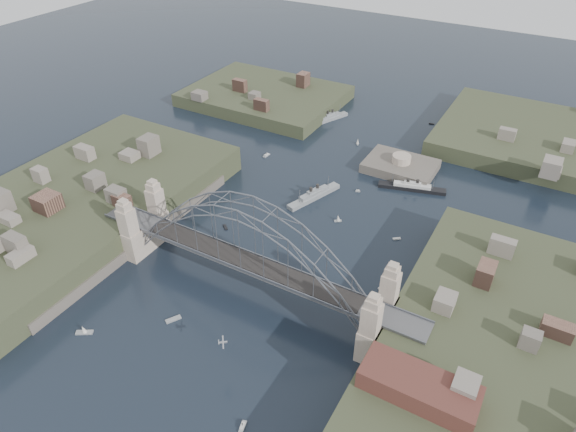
{
  "coord_description": "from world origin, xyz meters",
  "views": [
    {
      "loc": [
        50.82,
        -70.76,
        84.07
      ],
      "look_at": [
        0.0,
        18.0,
        10.0
      ],
      "focal_mm": 31.58,
      "sensor_mm": 36.0,
      "label": 1
    }
  ],
  "objects_px": {
    "fort_island": "(400,171)",
    "wharf_shed": "(419,387)",
    "bridge": "(248,249)",
    "ocean_liner": "(412,187)",
    "naval_cruiser_near": "(314,196)",
    "naval_cruiser_far": "(330,118)"
  },
  "relations": [
    {
      "from": "naval_cruiser_near",
      "to": "naval_cruiser_far",
      "type": "height_order",
      "value": "naval_cruiser_near"
    },
    {
      "from": "fort_island",
      "to": "naval_cruiser_near",
      "type": "relative_size",
      "value": 1.16
    },
    {
      "from": "naval_cruiser_far",
      "to": "ocean_liner",
      "type": "distance_m",
      "value": 53.59
    },
    {
      "from": "wharf_shed",
      "to": "ocean_liner",
      "type": "xyz_separation_m",
      "value": [
        -24.94,
        74.74,
        -9.23
      ]
    },
    {
      "from": "fort_island",
      "to": "ocean_liner",
      "type": "distance_m",
      "value": 11.69
    },
    {
      "from": "fort_island",
      "to": "wharf_shed",
      "type": "height_order",
      "value": "wharf_shed"
    },
    {
      "from": "bridge",
      "to": "wharf_shed",
      "type": "bearing_deg",
      "value": -17.65
    },
    {
      "from": "bridge",
      "to": "naval_cruiser_far",
      "type": "xyz_separation_m",
      "value": [
        -24.15,
        92.44,
        -11.46
      ]
    },
    {
      "from": "wharf_shed",
      "to": "naval_cruiser_far",
      "type": "bearing_deg",
      "value": 122.63
    },
    {
      "from": "naval_cruiser_near",
      "to": "ocean_liner",
      "type": "xyz_separation_m",
      "value": [
        23.72,
        19.05,
        -0.13
      ]
    },
    {
      "from": "fort_island",
      "to": "naval_cruiser_far",
      "type": "height_order",
      "value": "fort_island"
    },
    {
      "from": "bridge",
      "to": "fort_island",
      "type": "relative_size",
      "value": 3.82
    },
    {
      "from": "naval_cruiser_far",
      "to": "naval_cruiser_near",
      "type": "bearing_deg",
      "value": -68.99
    },
    {
      "from": "fort_island",
      "to": "wharf_shed",
      "type": "bearing_deg",
      "value": -69.15
    },
    {
      "from": "bridge",
      "to": "ocean_liner",
      "type": "distance_m",
      "value": 64.7
    },
    {
      "from": "bridge",
      "to": "naval_cruiser_near",
      "type": "xyz_separation_m",
      "value": [
        -4.66,
        41.69,
        -11.43
      ]
    },
    {
      "from": "ocean_liner",
      "to": "fort_island",
      "type": "bearing_deg",
      "value": 127.3
    },
    {
      "from": "naval_cruiser_near",
      "to": "ocean_liner",
      "type": "bearing_deg",
      "value": 38.77
    },
    {
      "from": "bridge",
      "to": "wharf_shed",
      "type": "relative_size",
      "value": 4.2
    },
    {
      "from": "fort_island",
      "to": "naval_cruiser_far",
      "type": "xyz_separation_m",
      "value": [
        -36.15,
        22.44,
        1.2
      ]
    },
    {
      "from": "wharf_shed",
      "to": "ocean_liner",
      "type": "bearing_deg",
      "value": 108.46
    },
    {
      "from": "bridge",
      "to": "wharf_shed",
      "type": "height_order",
      "value": "bridge"
    }
  ]
}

